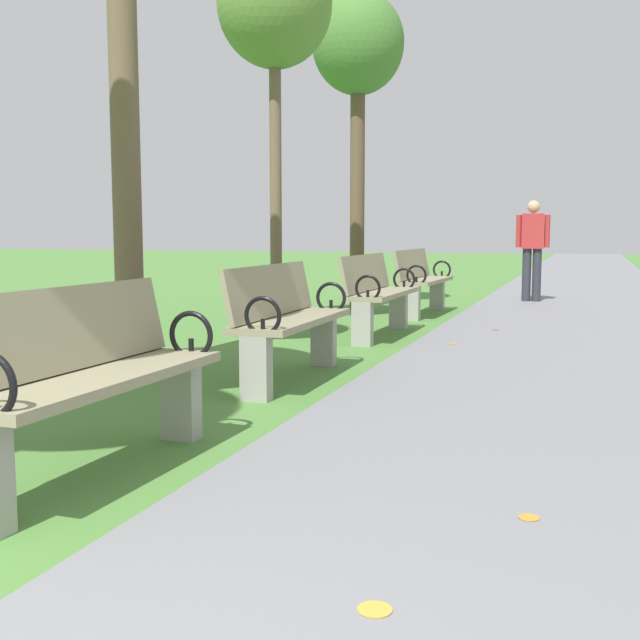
{
  "coord_description": "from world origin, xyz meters",
  "views": [
    {
      "loc": [
        1.7,
        -0.6,
        1.16
      ],
      "look_at": [
        -0.05,
        4.5,
        0.55
      ],
      "focal_mm": 44.27,
      "sensor_mm": 36.0,
      "label": 1
    }
  ],
  "objects_px": {
    "park_bench_2": "(89,376)",
    "tree_4": "(275,8)",
    "tree_5": "(358,52)",
    "park_bench_4": "(377,293)",
    "pedestrian_walking": "(532,245)",
    "park_bench_5": "(422,280)",
    "park_bench_3": "(287,319)"
  },
  "relations": [
    {
      "from": "pedestrian_walking",
      "to": "tree_4",
      "type": "bearing_deg",
      "value": -119.03
    },
    {
      "from": "tree_5",
      "to": "park_bench_5",
      "type": "bearing_deg",
      "value": -21.96
    },
    {
      "from": "tree_5",
      "to": "pedestrian_walking",
      "type": "relative_size",
      "value": 2.8
    },
    {
      "from": "tree_4",
      "to": "pedestrian_walking",
      "type": "distance_m",
      "value": 5.95
    },
    {
      "from": "park_bench_2",
      "to": "tree_4",
      "type": "bearing_deg",
      "value": 103.15
    },
    {
      "from": "park_bench_3",
      "to": "tree_4",
      "type": "bearing_deg",
      "value": 113.67
    },
    {
      "from": "park_bench_3",
      "to": "pedestrian_walking",
      "type": "height_order",
      "value": "pedestrian_walking"
    },
    {
      "from": "tree_5",
      "to": "park_bench_3",
      "type": "bearing_deg",
      "value": -79.14
    },
    {
      "from": "park_bench_5",
      "to": "tree_4",
      "type": "distance_m",
      "value": 4.06
    },
    {
      "from": "park_bench_4",
      "to": "tree_5",
      "type": "xyz_separation_m",
      "value": [
        -1.06,
        2.82,
        3.21
      ]
    },
    {
      "from": "park_bench_5",
      "to": "park_bench_2",
      "type": "bearing_deg",
      "value": -90.0
    },
    {
      "from": "tree_5",
      "to": "park_bench_4",
      "type": "bearing_deg",
      "value": -69.38
    },
    {
      "from": "pedestrian_walking",
      "to": "tree_5",
      "type": "bearing_deg",
      "value": -139.59
    },
    {
      "from": "park_bench_2",
      "to": "pedestrian_walking",
      "type": "xyz_separation_m",
      "value": [
        1.3,
        10.08,
        0.44
      ]
    },
    {
      "from": "park_bench_3",
      "to": "pedestrian_walking",
      "type": "xyz_separation_m",
      "value": [
        1.3,
        7.54,
        0.44
      ]
    },
    {
      "from": "park_bench_2",
      "to": "park_bench_3",
      "type": "height_order",
      "value": "same"
    },
    {
      "from": "park_bench_2",
      "to": "park_bench_5",
      "type": "height_order",
      "value": "same"
    },
    {
      "from": "park_bench_3",
      "to": "tree_4",
      "type": "distance_m",
      "value": 4.48
    },
    {
      "from": "tree_4",
      "to": "tree_5",
      "type": "relative_size",
      "value": 0.97
    },
    {
      "from": "park_bench_4",
      "to": "park_bench_5",
      "type": "bearing_deg",
      "value": 90.0
    },
    {
      "from": "park_bench_4",
      "to": "park_bench_5",
      "type": "distance_m",
      "value": 2.39
    },
    {
      "from": "park_bench_2",
      "to": "tree_4",
      "type": "distance_m",
      "value": 6.43
    },
    {
      "from": "park_bench_3",
      "to": "tree_5",
      "type": "height_order",
      "value": "tree_5"
    },
    {
      "from": "park_bench_3",
      "to": "tree_5",
      "type": "distance_m",
      "value": 6.48
    },
    {
      "from": "park_bench_5",
      "to": "park_bench_3",
      "type": "bearing_deg",
      "value": -90.0
    },
    {
      "from": "park_bench_2",
      "to": "pedestrian_walking",
      "type": "distance_m",
      "value": 10.17
    },
    {
      "from": "tree_4",
      "to": "park_bench_2",
      "type": "bearing_deg",
      "value": -76.85
    },
    {
      "from": "park_bench_2",
      "to": "park_bench_4",
      "type": "bearing_deg",
      "value": 90.0
    },
    {
      "from": "park_bench_5",
      "to": "pedestrian_walking",
      "type": "xyz_separation_m",
      "value": [
        1.3,
        2.44,
        0.44
      ]
    },
    {
      "from": "park_bench_2",
      "to": "tree_5",
      "type": "xyz_separation_m",
      "value": [
        -1.06,
        8.07,
        3.21
      ]
    },
    {
      "from": "park_bench_4",
      "to": "park_bench_5",
      "type": "xyz_separation_m",
      "value": [
        0.0,
        2.39,
        0.0
      ]
    },
    {
      "from": "park_bench_4",
      "to": "pedestrian_walking",
      "type": "distance_m",
      "value": 5.02
    }
  ]
}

